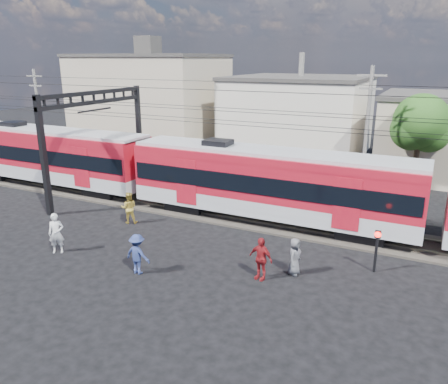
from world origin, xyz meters
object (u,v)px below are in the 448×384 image
Objects in this scene: pedestrian_a at (56,233)px; pedestrian_c at (138,254)px; commuter_train at (273,182)px; crossing_signal at (377,243)px.

pedestrian_c is at bearing -34.60° from pedestrian_a.
pedestrian_a is 4.75m from pedestrian_c.
pedestrian_a reaches higher than pedestrian_c.
commuter_train reaches higher than crossing_signal.
commuter_train is 7.10m from crossing_signal.
commuter_train is 11.45m from pedestrian_a.
commuter_train is 8.92m from pedestrian_c.
commuter_train reaches higher than pedestrian_c.
commuter_train is at bearing -108.95° from pedestrian_c.
pedestrian_c is 10.26m from crossing_signal.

